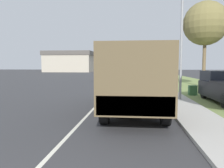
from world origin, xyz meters
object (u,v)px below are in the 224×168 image
at_px(military_truck, 135,76).
at_px(car_nearest_ahead, 128,80).
at_px(car_second_ahead, 104,76).
at_px(lamp_post, 178,24).

xyz_separation_m(military_truck, car_nearest_ahead, (-0.60, 12.61, -1.00)).
distance_m(military_truck, car_nearest_ahead, 12.66).
xyz_separation_m(military_truck, car_second_ahead, (-4.17, 20.49, -0.93)).
height_order(military_truck, lamp_post, lamp_post).
height_order(military_truck, car_nearest_ahead, military_truck).
bearing_deg(car_second_ahead, military_truck, -78.49).
xyz_separation_m(car_nearest_ahead, car_second_ahead, (-3.57, 7.88, 0.07)).
bearing_deg(car_nearest_ahead, car_second_ahead, 114.36).
distance_m(car_nearest_ahead, car_second_ahead, 8.65).
relative_size(car_second_ahead, lamp_post, 0.59).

